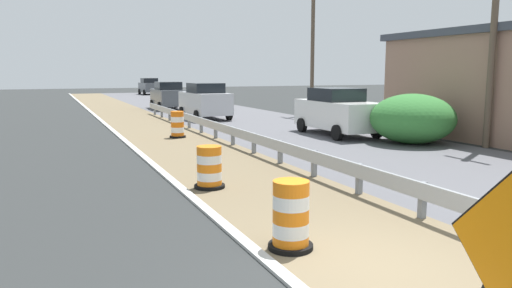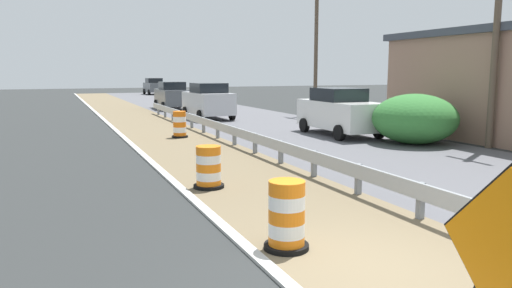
% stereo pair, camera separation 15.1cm
% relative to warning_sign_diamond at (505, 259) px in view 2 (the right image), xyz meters
% --- Properties ---
extents(ground_plane, '(160.00, 160.00, 0.00)m').
position_rel_warning_sign_diamond_xyz_m(ground_plane, '(0.23, 2.21, -1.05)').
color(ground_plane, '#2B2D2D').
extents(median_dirt_strip, '(3.68, 120.00, 0.01)m').
position_rel_warning_sign_diamond_xyz_m(median_dirt_strip, '(0.87, 2.21, -1.05)').
color(median_dirt_strip, '#706047').
rests_on(median_dirt_strip, ground).
extents(guardrail_median, '(0.18, 46.54, 0.71)m').
position_rel_warning_sign_diamond_xyz_m(guardrail_median, '(2.48, 5.99, -0.54)').
color(guardrail_median, '#999EA3').
rests_on(guardrail_median, ground).
extents(warning_sign_diamond, '(0.14, 1.66, 1.97)m').
position_rel_warning_sign_diamond_xyz_m(warning_sign_diamond, '(0.00, 0.00, 0.00)').
color(warning_sign_diamond, black).
rests_on(warning_sign_diamond, ground).
extents(traffic_barrel_nearest, '(0.71, 0.71, 1.09)m').
position_rel_warning_sign_diamond_xyz_m(traffic_barrel_nearest, '(-0.49, 3.51, -0.56)').
color(traffic_barrel_nearest, orange).
rests_on(traffic_barrel_nearest, ground).
extents(traffic_barrel_close, '(0.74, 0.74, 1.01)m').
position_rel_warning_sign_diamond_xyz_m(traffic_barrel_close, '(-0.40, 7.88, -0.60)').
color(traffic_barrel_close, orange).
rests_on(traffic_barrel_close, ground).
extents(traffic_barrel_mid, '(0.68, 0.68, 1.11)m').
position_rel_warning_sign_diamond_xyz_m(traffic_barrel_mid, '(1.15, 16.96, -0.55)').
color(traffic_barrel_mid, orange).
rests_on(traffic_barrel_mid, ground).
extents(car_lead_near_lane, '(2.12, 4.52, 2.01)m').
position_rel_warning_sign_diamond_xyz_m(car_lead_near_lane, '(4.44, 32.59, -0.05)').
color(car_lead_near_lane, '#4C5156').
rests_on(car_lead_near_lane, ground).
extents(car_trailing_near_lane, '(2.25, 4.13, 1.97)m').
position_rel_warning_sign_diamond_xyz_m(car_trailing_near_lane, '(7.85, 56.62, -0.07)').
color(car_trailing_near_lane, '#4C5156').
rests_on(car_trailing_near_lane, ground).
extents(car_lead_far_lane, '(2.23, 4.40, 2.09)m').
position_rel_warning_sign_diamond_xyz_m(car_lead_far_lane, '(4.73, 24.49, -0.01)').
color(car_lead_far_lane, silver).
rests_on(car_lead_far_lane, ground).
extents(car_mid_far_lane, '(2.19, 4.65, 2.04)m').
position_rel_warning_sign_diamond_xyz_m(car_mid_far_lane, '(7.80, 15.07, -0.03)').
color(car_mid_far_lane, silver).
rests_on(car_mid_far_lane, ground).
extents(utility_pole_near, '(0.24, 1.80, 8.51)m').
position_rel_warning_sign_diamond_xyz_m(utility_pole_near, '(10.83, 9.84, 3.36)').
color(utility_pole_near, brown).
rests_on(utility_pole_near, ground).
extents(utility_pole_mid, '(0.24, 1.80, 8.00)m').
position_rel_warning_sign_diamond_xyz_m(utility_pole_mid, '(11.83, 24.34, 3.10)').
color(utility_pole_mid, brown).
rests_on(utility_pole_mid, ground).
extents(bush_roadside, '(3.22, 3.22, 1.92)m').
position_rel_warning_sign_diamond_xyz_m(bush_roadside, '(9.07, 11.77, -0.10)').
color(bush_roadside, '#337533').
rests_on(bush_roadside, ground).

